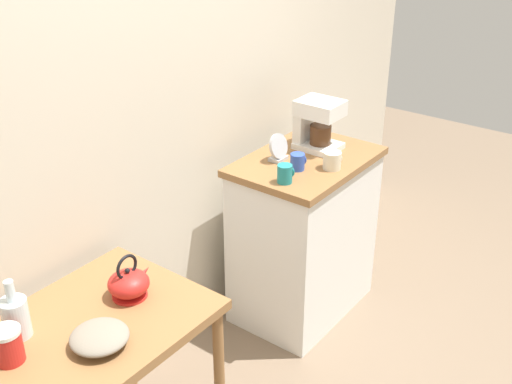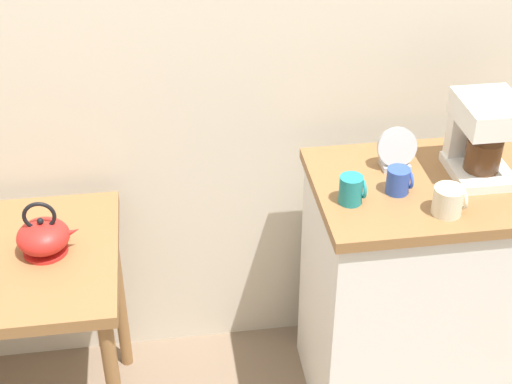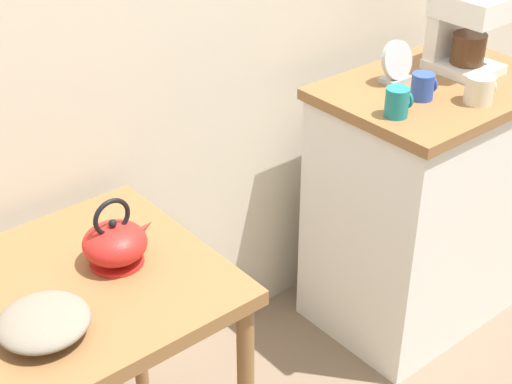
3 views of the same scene
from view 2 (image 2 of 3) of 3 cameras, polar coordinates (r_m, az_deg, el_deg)
kitchen_counter at (r=2.69m, az=12.08°, el=-7.36°), size 0.76×0.53×0.91m
teakettle at (r=2.36m, az=-15.54°, el=-3.22°), size 0.19×0.16×0.18m
coffee_maker at (r=2.44m, az=16.55°, el=4.31°), size 0.18×0.22×0.26m
mug_blue at (r=2.33m, az=10.61°, el=0.84°), size 0.08×0.07×0.08m
mug_small_cream at (r=2.27m, az=14.17°, el=-0.64°), size 0.09×0.09×0.09m
mug_dark_teal at (r=2.26m, az=7.16°, el=0.18°), size 0.08×0.07×0.09m
table_clock at (r=2.44m, az=10.45°, el=3.02°), size 0.13×0.06×0.14m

